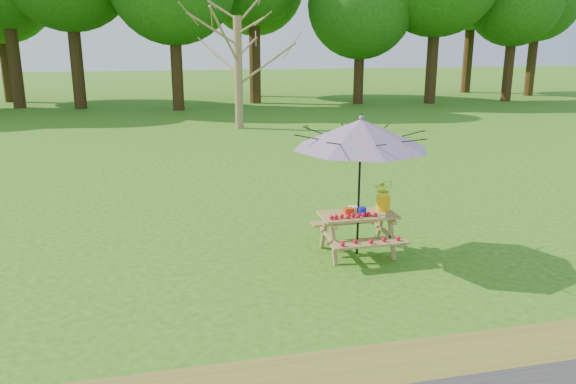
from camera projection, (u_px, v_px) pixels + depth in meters
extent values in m
plane|color=#2E6513|center=(97.00, 290.00, 7.72)|extent=(120.00, 120.00, 0.00)
cylinder|color=#977452|center=(238.00, 73.00, 21.49)|extent=(0.36, 0.36, 4.23)
cube|color=olive|center=(358.00, 215.00, 8.89)|extent=(1.20, 0.62, 0.04)
cube|color=olive|center=(370.00, 244.00, 8.45)|extent=(1.20, 0.22, 0.04)
cube|color=olive|center=(346.00, 222.00, 9.48)|extent=(1.20, 0.22, 0.04)
cylinder|color=black|center=(359.00, 186.00, 8.77)|extent=(0.04, 0.04, 2.25)
cone|color=teal|center=(361.00, 134.00, 8.55)|extent=(2.18, 2.18, 0.45)
sphere|color=teal|center=(361.00, 118.00, 8.49)|extent=(0.08, 0.08, 0.08)
cube|color=red|center=(349.00, 211.00, 8.86)|extent=(0.14, 0.12, 0.10)
cylinder|color=#1619B6|center=(362.00, 211.00, 8.79)|extent=(0.13, 0.13, 0.13)
cube|color=white|center=(353.00, 209.00, 9.05)|extent=(0.13, 0.13, 0.07)
cylinder|color=yellow|center=(383.00, 203.00, 9.06)|extent=(0.23, 0.23, 0.23)
imported|color=yellow|center=(384.00, 190.00, 9.00)|extent=(0.37, 0.34, 0.34)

